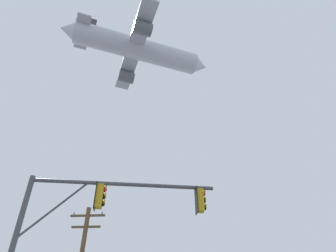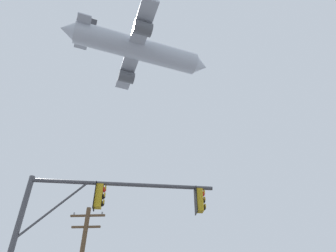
{
  "view_description": "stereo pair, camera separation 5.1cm",
  "coord_description": "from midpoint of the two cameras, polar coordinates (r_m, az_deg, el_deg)",
  "views": [
    {
      "loc": [
        -0.56,
        -3.14,
        1.73
      ],
      "look_at": [
        -1.69,
        17.13,
        15.94
      ],
      "focal_mm": 31.36,
      "sensor_mm": 36.0,
      "label": 1
    },
    {
      "loc": [
        -0.51,
        -3.13,
        1.73
      ],
      "look_at": [
        -1.69,
        17.13,
        15.94
      ],
      "focal_mm": 31.36,
      "sensor_mm": 36.0,
      "label": 2
    }
  ],
  "objects": [
    {
      "name": "signal_pole_near",
      "position": [
        11.37,
        -14.83,
        -17.3
      ],
      "size": [
        7.01,
        1.41,
        6.57
      ],
      "color": "#4C4C51",
      "rests_on": "ground"
    },
    {
      "name": "airplane",
      "position": [
        56.09,
        -5.95,
        14.61
      ],
      "size": [
        26.88,
        20.76,
        7.59
      ],
      "color": "#B7BCC6"
    }
  ]
}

